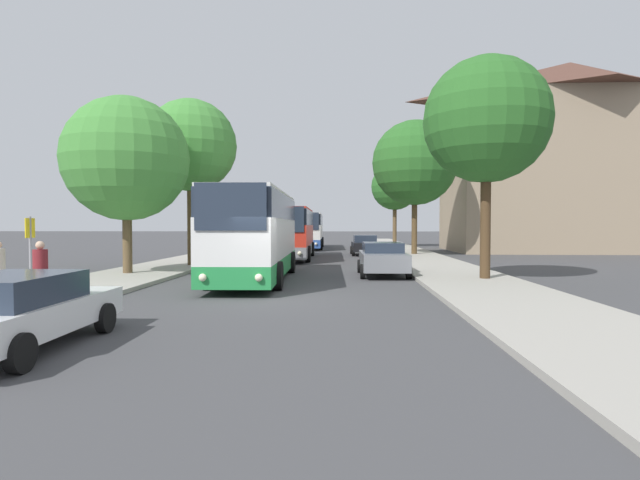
# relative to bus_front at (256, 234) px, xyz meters

# --- Properties ---
(ground_plane) EXTENTS (300.00, 300.00, 0.00)m
(ground_plane) POSITION_rel_bus_front_xyz_m (1.45, -4.80, -1.89)
(ground_plane) COLOR #424244
(ground_plane) RESTS_ON ground
(sidewalk_left) EXTENTS (4.00, 120.00, 0.15)m
(sidewalk_left) POSITION_rel_bus_front_xyz_m (-5.55, -4.80, -1.81)
(sidewalk_left) COLOR #A39E93
(sidewalk_left) RESTS_ON ground_plane
(sidewalk_right) EXTENTS (4.00, 120.00, 0.15)m
(sidewalk_right) POSITION_rel_bus_front_xyz_m (8.45, -4.80, -1.81)
(sidewalk_right) COLOR #A39E93
(sidewalk_right) RESTS_ON ground_plane
(building_right_background) EXTENTS (19.54, 10.56, 15.89)m
(building_right_background) POSITION_rel_bus_front_xyz_m (22.53, 23.17, 6.06)
(building_right_background) COLOR gray
(building_right_background) RESTS_ON ground_plane
(bus_front) EXTENTS (2.94, 10.53, 3.55)m
(bus_front) POSITION_rel_bus_front_xyz_m (0.00, 0.00, 0.00)
(bus_front) COLOR #238942
(bus_front) RESTS_ON ground_plane
(bus_middle) EXTENTS (2.97, 10.31, 3.30)m
(bus_middle) POSITION_rel_bus_front_xyz_m (0.10, 12.67, -0.12)
(bus_middle) COLOR gray
(bus_middle) RESTS_ON ground_plane
(bus_rear) EXTENTS (2.99, 11.73, 3.29)m
(bus_rear) POSITION_rel_bus_front_xyz_m (0.21, 27.03, -0.13)
(bus_rear) COLOR #2D519E
(bus_rear) RESTS_ON ground_plane
(parked_car_left_curb) EXTENTS (2.20, 4.64, 1.37)m
(parked_car_left_curb) POSITION_rel_bus_front_xyz_m (-2.33, -11.43, -1.16)
(parked_car_left_curb) COLOR silver
(parked_car_left_curb) RESTS_ON ground_plane
(parked_car_right_near) EXTENTS (2.16, 4.36, 1.47)m
(parked_car_right_near) POSITION_rel_bus_front_xyz_m (5.29, 2.06, -1.11)
(parked_car_right_near) COLOR slate
(parked_car_right_near) RESTS_ON ground_plane
(parked_car_right_far) EXTENTS (2.14, 4.03, 1.48)m
(parked_car_right_far) POSITION_rel_bus_front_xyz_m (5.12, 16.93, -1.12)
(parked_car_right_far) COLOR black
(parked_car_right_far) RESTS_ON ground_plane
(bus_stop_sign) EXTENTS (0.08, 0.45, 2.36)m
(bus_stop_sign) POSITION_rel_bus_front_xyz_m (-5.93, -5.41, -0.27)
(bus_stop_sign) COLOR gray
(bus_stop_sign) RESTS_ON sidewalk_left
(pedestrian_waiting_far) EXTENTS (0.36, 0.36, 1.69)m
(pedestrian_waiting_far) POSITION_rel_bus_front_xyz_m (-4.31, -7.51, -0.89)
(pedestrian_waiting_far) COLOR #23232D
(pedestrian_waiting_far) RESTS_ON sidewalk_left
(tree_left_near) EXTENTS (5.38, 5.38, 7.66)m
(tree_left_near) POSITION_rel_bus_front_xyz_m (-5.90, 1.28, 3.22)
(tree_left_near) COLOR brown
(tree_left_near) RESTS_ON sidewalk_left
(tree_left_far) EXTENTS (4.77, 4.77, 8.61)m
(tree_left_far) POSITION_rel_bus_front_xyz_m (-4.40, 5.61, 4.46)
(tree_left_far) COLOR #513D23
(tree_left_far) RESTS_ON sidewalk_left
(tree_right_near) EXTENTS (4.90, 4.90, 8.65)m
(tree_right_near) POSITION_rel_bus_front_xyz_m (9.13, -0.20, 4.44)
(tree_right_near) COLOR #47331E
(tree_right_near) RESTS_ON sidewalk_right
(tree_right_mid) EXTENTS (4.73, 4.73, 8.32)m
(tree_right_mid) POSITION_rel_bus_front_xyz_m (8.69, 30.58, 4.18)
(tree_right_mid) COLOR brown
(tree_right_mid) RESTS_ON sidewalk_right
(tree_right_far) EXTENTS (6.10, 6.10, 9.61)m
(tree_right_far) POSITION_rel_bus_front_xyz_m (8.66, 16.23, 4.80)
(tree_right_far) COLOR #513D23
(tree_right_far) RESTS_ON sidewalk_right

